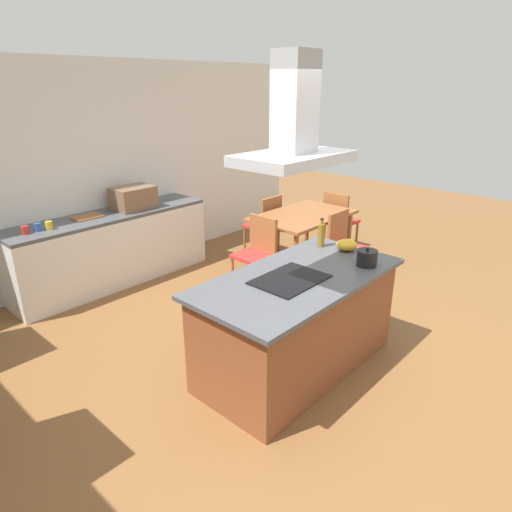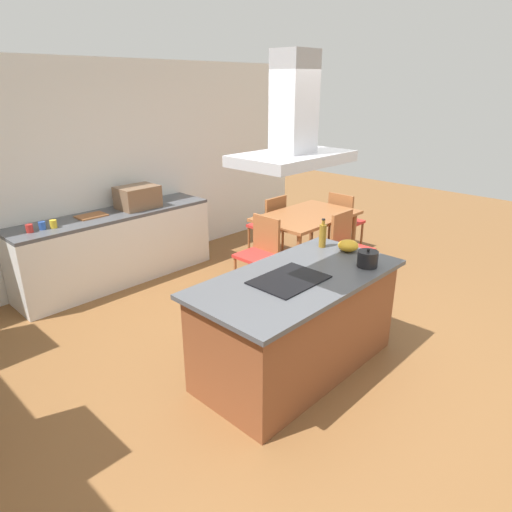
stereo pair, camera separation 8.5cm
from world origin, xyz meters
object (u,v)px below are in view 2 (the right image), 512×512
coffee_mug_blue (42,226)px  dining_table (307,220)px  coffee_mug_red (29,228)px  coffee_mug_yellow (53,224)px  countertop_microwave (138,197)px  chair_facing_back_wall (270,222)px  chair_at_right_end (344,218)px  tea_kettle (368,259)px  range_hood (293,129)px  cooktop (289,280)px  mixing_bowl (348,246)px  olive_oil_bottle (323,235)px  chair_facing_island (348,243)px  cutting_board (91,216)px  chair_at_left_end (260,248)px

coffee_mug_blue → dining_table: (2.92, -1.42, -0.28)m
coffee_mug_red → coffee_mug_blue: bearing=2.1°
coffee_mug_yellow → dining_table: bearing=-26.2°
countertop_microwave → coffee_mug_blue: 1.25m
chair_facing_back_wall → chair_at_right_end: 1.13m
dining_table → coffee_mug_yellow: bearing=153.8°
dining_table → chair_at_right_end: 0.93m
countertop_microwave → coffee_mug_yellow: 1.14m
tea_kettle → chair_at_right_end: size_ratio=0.26×
coffee_mug_yellow → chair_facing_back_wall: size_ratio=0.10×
range_hood → countertop_microwave: bearing=81.8°
cooktop → mixing_bowl: bearing=2.1°
coffee_mug_red → range_hood: 3.21m
cooktop → tea_kettle: (0.71, -0.30, 0.07)m
coffee_mug_blue → chair_at_right_end: size_ratio=0.10×
olive_oil_bottle → range_hood: (-0.84, -0.28, 1.08)m
olive_oil_bottle → chair_facing_back_wall: (1.25, 1.81, -0.51)m
coffee_mug_yellow → chair_at_right_end: bearing=-20.4°
cooktop → coffee_mug_blue: coffee_mug_blue is taller
coffee_mug_blue → coffee_mug_yellow: same height
coffee_mug_red → mixing_bowl: bearing=-56.0°
cooktop → coffee_mug_yellow: (-0.72, 2.81, 0.04)m
mixing_bowl → dining_table: 1.84m
countertop_microwave → coffee_mug_red: 1.39m
coffee_mug_blue → chair_facing_back_wall: bearing=-14.4°
coffee_mug_red → range_hood: size_ratio=0.10×
mixing_bowl → chair_facing_island: mixing_bowl is taller
cooktop → coffee_mug_yellow: bearing=104.4°
range_hood → olive_oil_bottle: bearing=18.4°
cutting_board → chair_at_right_end: size_ratio=0.38×
coffee_mug_yellow → dining_table: coffee_mug_yellow is taller
mixing_bowl → cutting_board: mixing_bowl is taller
coffee_mug_red → chair_at_left_end: size_ratio=0.10×
countertop_microwave → chair_facing_back_wall: 1.93m
mixing_bowl → cutting_board: 3.11m
coffee_mug_red → chair_facing_island: 3.72m
olive_oil_bottle → cooktop: bearing=-161.6°
range_hood → chair_at_left_end: bearing=50.5°
tea_kettle → chair_at_left_end: bearing=74.9°
olive_oil_bottle → coffee_mug_red: 3.13m
cooktop → cutting_board: size_ratio=1.76×
tea_kettle → coffee_mug_red: (-1.68, 3.14, -0.03)m
tea_kettle → chair_at_left_end: size_ratio=0.26×
cutting_board → chair_at_right_end: cutting_board is taller
coffee_mug_blue → olive_oil_bottle: bearing=-56.8°
chair_at_left_end → chair_facing_island: size_ratio=1.00×
cutting_board → range_hood: size_ratio=0.38×
tea_kettle → range_hood: range_hood is taller
coffee_mug_yellow → chair_at_left_end: 2.39m
tea_kettle → coffee_mug_blue: size_ratio=2.58×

